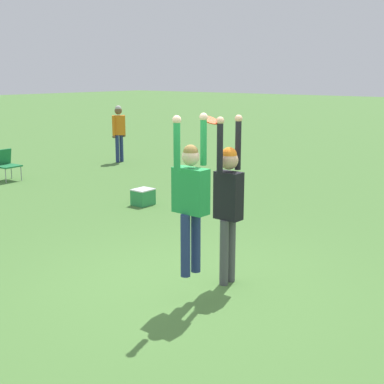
{
  "coord_description": "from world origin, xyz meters",
  "views": [
    {
      "loc": [
        -5.26,
        -4.32,
        2.81
      ],
      "look_at": [
        0.0,
        -0.05,
        1.3
      ],
      "focal_mm": 50.0,
      "sensor_mm": 36.0,
      "label": 1
    }
  ],
  "objects_px": {
    "person_jumping": "(191,192)",
    "frisbee": "(210,120)",
    "camping_chair_3": "(6,163)",
    "person_spectator_far": "(119,128)",
    "cooler_box": "(143,197)",
    "person_defending": "(228,196)"
  },
  "relations": [
    {
      "from": "person_jumping",
      "to": "person_defending",
      "type": "distance_m",
      "value": 0.8
    },
    {
      "from": "camping_chair_3",
      "to": "frisbee",
      "type": "bearing_deg",
      "value": 71.42
    },
    {
      "from": "person_jumping",
      "to": "person_spectator_far",
      "type": "distance_m",
      "value": 11.05
    },
    {
      "from": "person_spectator_far",
      "to": "camping_chair_3",
      "type": "bearing_deg",
      "value": -144.78
    },
    {
      "from": "person_defending",
      "to": "frisbee",
      "type": "relative_size",
      "value": 9.45
    },
    {
      "from": "person_jumping",
      "to": "camping_chair_3",
      "type": "relative_size",
      "value": 2.4
    },
    {
      "from": "person_spectator_far",
      "to": "person_defending",
      "type": "bearing_deg",
      "value": -88.3
    },
    {
      "from": "frisbee",
      "to": "camping_chair_3",
      "type": "bearing_deg",
      "value": 74.49
    },
    {
      "from": "person_defending",
      "to": "person_spectator_far",
      "type": "height_order",
      "value": "person_defending"
    },
    {
      "from": "person_defending",
      "to": "camping_chair_3",
      "type": "distance_m",
      "value": 9.04
    },
    {
      "from": "frisbee",
      "to": "cooler_box",
      "type": "xyz_separation_m",
      "value": [
        2.72,
        3.86,
        -2.06
      ]
    },
    {
      "from": "cooler_box",
      "to": "person_spectator_far",
      "type": "bearing_deg",
      "value": 51.46
    },
    {
      "from": "camping_chair_3",
      "to": "person_spectator_far",
      "type": "xyz_separation_m",
      "value": [
        4.01,
        -0.14,
        0.62
      ]
    },
    {
      "from": "frisbee",
      "to": "camping_chair_3",
      "type": "height_order",
      "value": "frisbee"
    },
    {
      "from": "person_jumping",
      "to": "frisbee",
      "type": "relative_size",
      "value": 8.22
    },
    {
      "from": "frisbee",
      "to": "person_spectator_far",
      "type": "bearing_deg",
      "value": 52.95
    },
    {
      "from": "person_defending",
      "to": "camping_chair_3",
      "type": "relative_size",
      "value": 2.76
    },
    {
      "from": "person_spectator_far",
      "to": "person_jumping",
      "type": "bearing_deg",
      "value": -91.63
    },
    {
      "from": "person_jumping",
      "to": "cooler_box",
      "type": "distance_m",
      "value": 5.29
    },
    {
      "from": "camping_chair_3",
      "to": "person_spectator_far",
      "type": "bearing_deg",
      "value": 174.91
    },
    {
      "from": "person_jumping",
      "to": "frisbee",
      "type": "bearing_deg",
      "value": -76.32
    },
    {
      "from": "person_jumping",
      "to": "person_spectator_far",
      "type": "relative_size",
      "value": 1.09
    }
  ]
}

